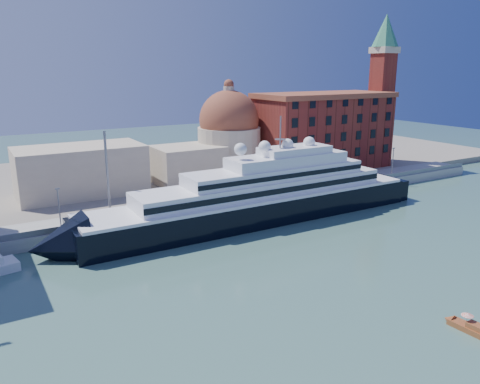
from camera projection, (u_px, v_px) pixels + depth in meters
ground at (284, 266)px, 78.79m from camera, size 400.00×400.00×0.00m
quay at (197, 209)px, 106.75m from camera, size 180.00×10.00×2.50m
land at (138, 176)px, 140.93m from camera, size 260.00×72.00×2.00m
quay_fence at (206, 206)px, 102.54m from camera, size 180.00×0.10×1.20m
superyacht at (247, 202)px, 100.02m from camera, size 87.99×12.20×26.30m
water_taxi at (470, 327)px, 59.08m from camera, size 2.09×5.31×2.47m
warehouse at (323, 131)px, 144.14m from camera, size 43.00×19.00×23.25m
campanile at (382, 80)px, 152.14m from camera, size 8.40×8.40×47.00m
church at (180, 150)px, 127.16m from camera, size 66.00×18.00×25.50m
lamp_posts at (144, 180)px, 96.88m from camera, size 120.80×2.40×18.00m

